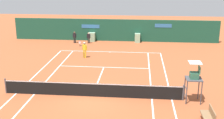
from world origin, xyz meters
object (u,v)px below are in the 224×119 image
Objects in this scene: player_on_baseline at (84,48)px; ball_kid_centre_post at (75,36)px; umpire_chair at (194,77)px; player_bench at (209,115)px; tennis_ball_near_service_line at (50,79)px; tennis_ball_by_sideline at (150,62)px; ball_kid_left_post at (89,37)px; tennis_ball_mid_court at (83,85)px.

ball_kid_centre_post is at bearing -52.41° from player_on_baseline.
umpire_chair reaches higher than player_bench.
tennis_ball_by_sideline is at bearing 34.60° from tennis_ball_near_service_line.
ball_kid_left_post reaches higher than player_bench.
umpire_chair is 18.24m from ball_kid_left_post.
tennis_ball_mid_court is 1.00× the size of tennis_ball_near_service_line.
tennis_ball_mid_court is (1.26, -7.26, -0.91)m from player_on_baseline.
tennis_ball_by_sideline is (5.12, 6.35, 0.00)m from tennis_ball_mid_court.
umpire_chair reaches higher than ball_kid_centre_post.
player_bench is at bearing 132.52° from ball_kid_centre_post.
tennis_ball_near_service_line is at bearing 161.91° from tennis_ball_mid_court.
player_on_baseline reaches higher than player_bench.
player_bench is 1.07× the size of ball_kid_centre_post.
ball_kid_centre_post reaches higher than tennis_ball_by_sideline.
ball_kid_left_post is 19.21× the size of tennis_ball_near_service_line.
player_bench is 21.75× the size of tennis_ball_mid_court.
tennis_ball_mid_court is (3.63, -13.44, -0.76)m from ball_kid_centre_post.
player_bench is (0.40, -2.86, -1.19)m from umpire_chair.
ball_kid_left_post is 12.58m from tennis_ball_near_service_line.
tennis_ball_by_sideline is at bearing 51.11° from tennis_ball_mid_court.
player_on_baseline is (-8.84, 9.35, -0.76)m from umpire_chair.
ball_kid_left_post is at bearing 28.33° from player_bench.
player_bench is at bearing -75.80° from tennis_ball_by_sideline.
umpire_chair is at bearing 136.09° from ball_kid_centre_post.
ball_kid_left_post is 19.21× the size of tennis_ball_by_sideline.
umpire_chair is 19.18m from ball_kid_centre_post.
player_bench is at bearing -28.56° from tennis_ball_near_service_line.
ball_kid_centre_post reaches higher than ball_kid_left_post.
player_on_baseline reaches higher than tennis_ball_by_sideline.
tennis_ball_by_sideline is (8.75, -7.09, -0.76)m from ball_kid_centre_post.
tennis_ball_by_sideline is (7.05, -7.09, -0.72)m from ball_kid_left_post.
ball_kid_left_post is (-9.52, 15.53, -0.95)m from umpire_chair.
player_on_baseline is 6.59m from tennis_ball_near_service_line.
umpire_chair is 12.89m from player_on_baseline.
ball_kid_centre_post is 11.29m from tennis_ball_by_sideline.
player_bench is 21.75× the size of tennis_ball_by_sideline.
tennis_ball_mid_court is at bearing 58.21° from player_bench.
tennis_ball_mid_court is at bearing 116.47° from player_on_baseline.
ball_kid_centre_post is 12.59m from tennis_ball_near_service_line.
tennis_ball_near_service_line is (-2.77, 0.91, 0.00)m from tennis_ball_mid_court.
player_bench is 0.83× the size of player_on_baseline.
tennis_ball_by_sideline and tennis_ball_near_service_line have the same top height.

